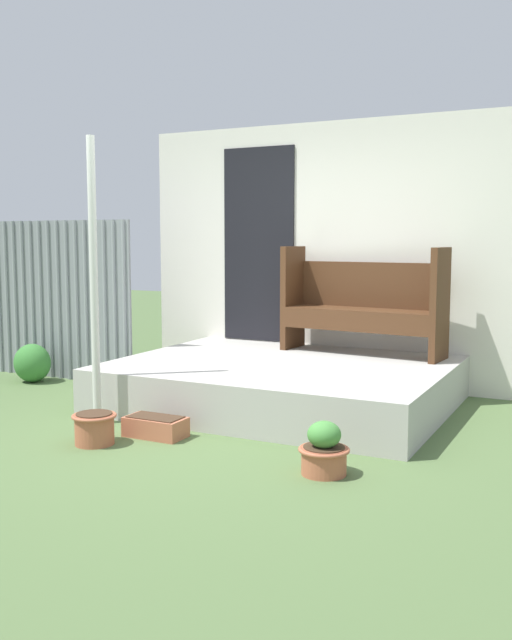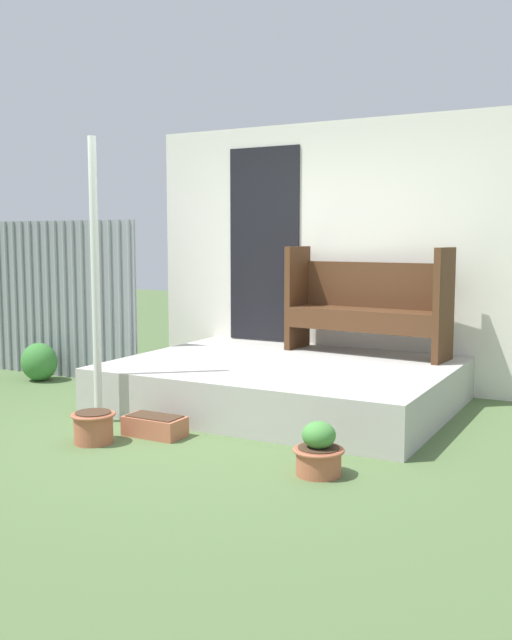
% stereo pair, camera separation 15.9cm
% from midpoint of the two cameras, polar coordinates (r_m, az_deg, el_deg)
% --- Properties ---
extents(ground_plane, '(24.00, 24.00, 0.00)m').
position_cam_midpoint_polar(ground_plane, '(5.45, -5.08, -8.99)').
color(ground_plane, '#516B3D').
extents(porch_slab, '(2.81, 2.18, 0.38)m').
position_cam_midpoint_polar(porch_slab, '(6.27, 1.38, -5.12)').
color(porch_slab, '#B2AFA8').
rests_on(porch_slab, ground_plane).
extents(house_wall, '(4.01, 0.08, 2.60)m').
position_cam_midpoint_polar(house_wall, '(7.18, 4.97, 5.30)').
color(house_wall, white).
rests_on(house_wall, ground_plane).
extents(fence_corrugated, '(3.13, 0.05, 1.64)m').
position_cam_midpoint_polar(fence_corrugated, '(8.15, -19.46, 1.68)').
color(fence_corrugated, gray).
rests_on(fence_corrugated, ground_plane).
extents(support_post, '(0.06, 0.06, 2.24)m').
position_cam_midpoint_polar(support_post, '(5.69, -13.62, 2.94)').
color(support_post, silver).
rests_on(support_post, ground_plane).
extents(bench, '(1.56, 0.54, 1.00)m').
position_cam_midpoint_polar(bench, '(6.71, 7.92, 1.55)').
color(bench, '#4C2D19').
rests_on(bench, porch_slab).
extents(flower_pot_left, '(0.32, 0.32, 0.23)m').
position_cam_midpoint_polar(flower_pot_left, '(5.26, -13.66, -8.33)').
color(flower_pot_left, '#B26042').
rests_on(flower_pot_left, ground_plane).
extents(flower_pot_middle, '(0.32, 0.32, 0.34)m').
position_cam_midpoint_polar(flower_pot_middle, '(4.49, 4.44, -10.43)').
color(flower_pot_middle, '#B26042').
rests_on(flower_pot_middle, ground_plane).
extents(planter_box_rect, '(0.45, 0.24, 0.15)m').
position_cam_midpoint_polar(planter_box_rect, '(5.38, -8.89, -8.42)').
color(planter_box_rect, '#B76647').
rests_on(planter_box_rect, ground_plane).
extents(shrub_by_fence, '(0.39, 0.35, 0.39)m').
position_cam_midpoint_polar(shrub_by_fence, '(7.64, -18.04, -3.29)').
color(shrub_by_fence, '#387A33').
rests_on(shrub_by_fence, ground_plane).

